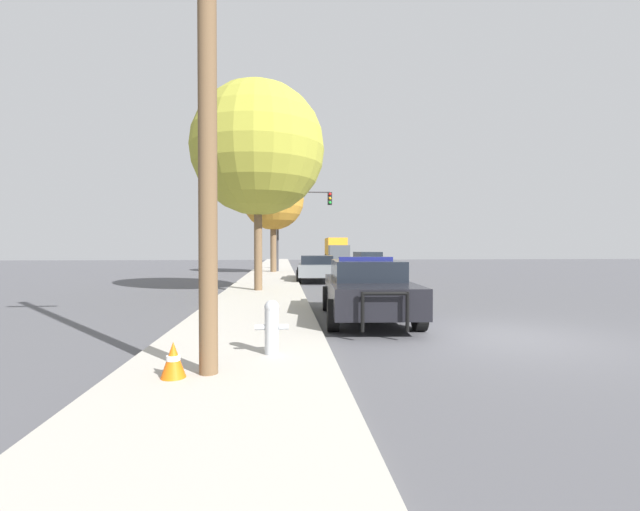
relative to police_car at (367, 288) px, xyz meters
The scene contains 12 objects.
ground_plane 3.41m from the police_car, 46.21° to the right, with size 110.00×110.00×0.00m, color #4F4F54.
sidewalk_left 3.76m from the police_car, 139.45° to the right, with size 3.00×110.00×0.13m.
police_car is the anchor object (origin of this frame).
fire_hydrant 4.44m from the police_car, 120.39° to the right, with size 0.52×0.23×0.83m.
utility_pole 6.87m from the police_car, 122.39° to the right, with size 1.40×0.24×8.80m.
traffic_light 20.09m from the police_car, 92.74° to the left, with size 3.92×0.35×5.73m.
car_background_midblock 11.83m from the police_car, 91.52° to the left, with size 2.21×4.68×1.37m.
car_background_oncoming 19.74m from the police_car, 78.44° to the left, with size 2.25×4.60×1.48m.
box_truck 41.18m from the police_car, 83.83° to the left, with size 2.60×7.28×2.96m.
tree_sidewalk_near 8.42m from the police_car, 115.84° to the left, with size 5.12×5.12×8.02m.
tree_sidewalk_mid 19.48m from the police_car, 98.15° to the left, with size 4.16×4.16×7.02m.
traffic_cone 6.03m from the police_car, 125.00° to the right, with size 0.31×0.31×0.45m.
Camera 1 is at (-4.37, -8.02, 1.77)m, focal length 24.00 mm.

